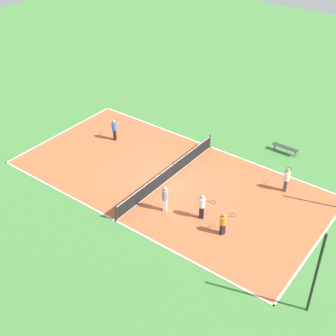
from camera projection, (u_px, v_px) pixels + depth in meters
ground_plane at (168, 180)px, 29.01m from camera, size 80.00×80.00×0.00m
court_surface at (168, 180)px, 29.00m from camera, size 9.77×19.31×0.02m
tennis_net at (168, 173)px, 28.72m from camera, size 9.57×0.10×0.95m
bench at (285, 148)px, 31.38m from camera, size 0.36×1.80×0.45m
player_near_blue at (114, 128)px, 32.47m from camera, size 0.95×0.81×1.57m
player_near_white at (202, 205)px, 25.50m from camera, size 0.69×0.99×1.59m
player_far_white at (287, 178)px, 27.56m from camera, size 0.99×0.57×1.60m
player_baseline_gray at (165, 197)px, 26.00m from camera, size 0.48×0.48×1.68m
player_center_orange at (223, 223)px, 24.52m from camera, size 0.99×0.68×1.37m
tennis_ball_near_net at (189, 169)px, 29.91m from camera, size 0.07×0.07×0.07m
tennis_ball_right_alley at (88, 157)px, 31.08m from camera, size 0.07×0.07×0.07m
tennis_ball_far_baseline at (113, 193)px, 27.81m from camera, size 0.07×0.07×0.07m
fence_post_back_right at (316, 274)px, 19.58m from camera, size 0.12×0.12×4.55m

